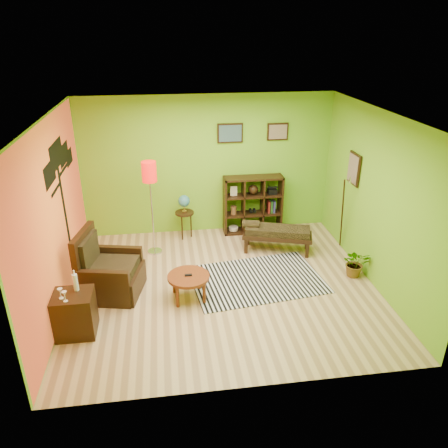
{
  "coord_description": "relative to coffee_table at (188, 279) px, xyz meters",
  "views": [
    {
      "loc": [
        -0.85,
        -6.12,
        3.97
      ],
      "look_at": [
        0.04,
        0.19,
        1.05
      ],
      "focal_mm": 35.0,
      "sensor_mm": 36.0,
      "label": 1
    }
  ],
  "objects": [
    {
      "name": "ground",
      "position": [
        0.58,
        0.25,
        -0.35
      ],
      "size": [
        5.0,
        5.0,
        0.0
      ],
      "primitive_type": "plane",
      "color": "tan",
      "rests_on": "ground"
    },
    {
      "name": "bench",
      "position": [
        1.74,
        1.37,
        0.03
      ],
      "size": [
        1.37,
        0.82,
        0.6
      ],
      "color": "black",
      "rests_on": "ground"
    },
    {
      "name": "armchair",
      "position": [
        -1.27,
        0.34,
        -0.02
      ],
      "size": [
        1.05,
        1.04,
        1.08
      ],
      "color": "black",
      "rests_on": "ground"
    },
    {
      "name": "potted_plant",
      "position": [
        2.88,
        0.27,
        -0.16
      ],
      "size": [
        0.55,
        0.59,
        0.39
      ],
      "primitive_type": "imported",
      "rotation": [
        0.0,
        0.0,
        -0.24
      ],
      "color": "#26661E",
      "rests_on": "ground"
    },
    {
      "name": "floor_lamp",
      "position": [
        -0.55,
        1.62,
        1.1
      ],
      "size": [
        0.27,
        0.27,
        1.79
      ],
      "color": "silver",
      "rests_on": "ground"
    },
    {
      "name": "coffee_table",
      "position": [
        0.0,
        0.0,
        0.0
      ],
      "size": [
        0.66,
        0.66,
        0.43
      ],
      "color": "maroon",
      "rests_on": "ground"
    },
    {
      "name": "room_shell",
      "position": [
        0.49,
        0.26,
        1.45
      ],
      "size": [
        5.04,
        4.54,
        2.82
      ],
      "color": "#74BA21",
      "rests_on": "ground"
    },
    {
      "name": "side_cabinet",
      "position": [
        -1.62,
        -0.65,
        -0.03
      ],
      "size": [
        0.54,
        0.49,
        0.95
      ],
      "color": "black",
      "rests_on": "ground"
    },
    {
      "name": "globe_table",
      "position": [
        0.07,
        2.19,
        0.34
      ],
      "size": [
        0.37,
        0.37,
        0.91
      ],
      "color": "black",
      "rests_on": "ground"
    },
    {
      "name": "cube_shelf",
      "position": [
        1.49,
        2.28,
        0.25
      ],
      "size": [
        1.2,
        0.35,
        1.2
      ],
      "color": "black",
      "rests_on": "ground"
    },
    {
      "name": "zebra_rug",
      "position": [
        1.18,
        0.38,
        -0.34
      ],
      "size": [
        2.35,
        1.72,
        0.01
      ],
      "primitive_type": "cube",
      "rotation": [
        0.0,
        0.0,
        0.13
      ],
      "color": "silver",
      "rests_on": "ground"
    }
  ]
}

